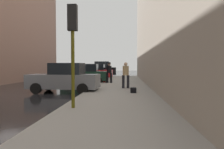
# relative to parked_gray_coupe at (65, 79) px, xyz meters

# --- Properties ---
(ground_plane) EXTENTS (120.00, 120.00, 0.00)m
(ground_plane) POSITION_rel_parked_gray_coupe_xyz_m (-2.65, -1.04, -0.85)
(ground_plane) COLOR black
(sidewalk) EXTENTS (4.00, 40.00, 0.15)m
(sidewalk) POSITION_rel_parked_gray_coupe_xyz_m (3.35, -1.04, -0.77)
(sidewalk) COLOR gray
(sidewalk) RESTS_ON ground_plane
(parked_gray_coupe) EXTENTS (4.27, 2.19, 1.79)m
(parked_gray_coupe) POSITION_rel_parked_gray_coupe_xyz_m (0.00, 0.00, 0.00)
(parked_gray_coupe) COLOR slate
(parked_gray_coupe) RESTS_ON ground_plane
(parked_dark_green_sedan) EXTENTS (4.21, 2.08, 1.79)m
(parked_dark_green_sedan) POSITION_rel_parked_gray_coupe_xyz_m (0.00, 6.87, 0.00)
(parked_dark_green_sedan) COLOR #193828
(parked_dark_green_sedan) RESTS_ON ground_plane
(parked_red_hatchback) EXTENTS (4.25, 2.15, 1.79)m
(parked_red_hatchback) POSITION_rel_parked_gray_coupe_xyz_m (0.00, 13.38, 0.00)
(parked_red_hatchback) COLOR #B2191E
(parked_red_hatchback) RESTS_ON ground_plane
(parked_black_suv) EXTENTS (4.65, 2.16, 2.25)m
(parked_black_suv) POSITION_rel_parked_gray_coupe_xyz_m (-0.00, 19.39, 0.18)
(parked_black_suv) COLOR black
(parked_black_suv) RESTS_ON ground_plane
(fire_hydrant) EXTENTS (0.42, 0.22, 0.70)m
(fire_hydrant) POSITION_rel_parked_gray_coupe_xyz_m (1.80, 6.23, -0.35)
(fire_hydrant) COLOR red
(fire_hydrant) RESTS_ON sidewalk
(traffic_light) EXTENTS (0.32, 0.32, 3.60)m
(traffic_light) POSITION_rel_parked_gray_coupe_xyz_m (1.85, -5.50, 1.91)
(traffic_light) COLOR #514C0F
(traffic_light) RESTS_ON sidewalk
(pedestrian_with_fedora) EXTENTS (0.51, 0.41, 1.78)m
(pedestrian_with_fedora) POSITION_rel_parked_gray_coupe_xyz_m (2.29, 5.66, 0.29)
(pedestrian_with_fedora) COLOR black
(pedestrian_with_fedora) RESTS_ON sidewalk
(pedestrian_in_tan_coat) EXTENTS (0.52, 0.46, 1.71)m
(pedestrian_in_tan_coat) POSITION_rel_parked_gray_coupe_xyz_m (3.70, 1.33, 0.26)
(pedestrian_in_tan_coat) COLOR black
(pedestrian_in_tan_coat) RESTS_ON sidewalk
(duffel_bag) EXTENTS (0.32, 0.44, 0.28)m
(duffel_bag) POSITION_rel_parked_gray_coupe_xyz_m (4.12, -1.07, -0.56)
(duffel_bag) COLOR black
(duffel_bag) RESTS_ON sidewalk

